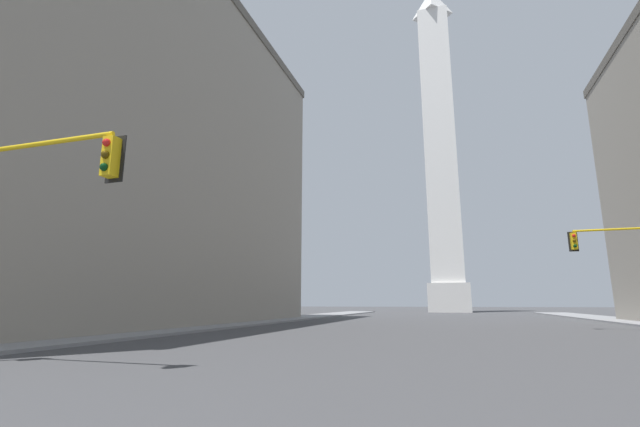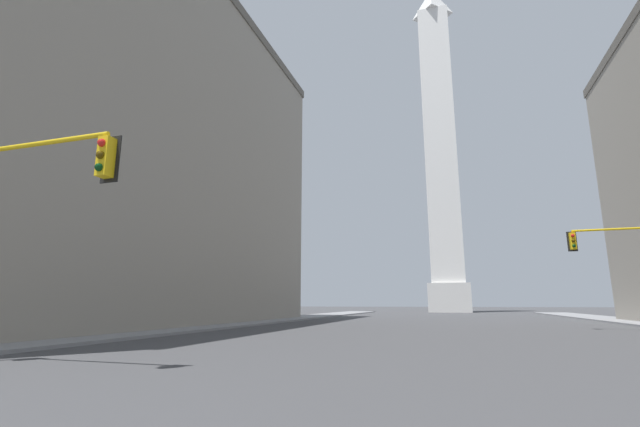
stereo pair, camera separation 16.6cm
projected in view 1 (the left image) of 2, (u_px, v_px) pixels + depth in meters
sidewalk_left at (230, 324)px, 33.48m from camera, size 5.00×102.72×0.15m
building_left at (72, 152)px, 35.95m from camera, size 26.43×42.35×28.29m
obelisk at (440, 144)px, 86.92m from camera, size 7.61×7.61×69.42m
traffic_light_near_left at (8, 192)px, 12.34m from camera, size 5.99×0.50×6.31m
traffic_light_mid_right at (636, 250)px, 27.07m from camera, size 5.78×0.50×6.47m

